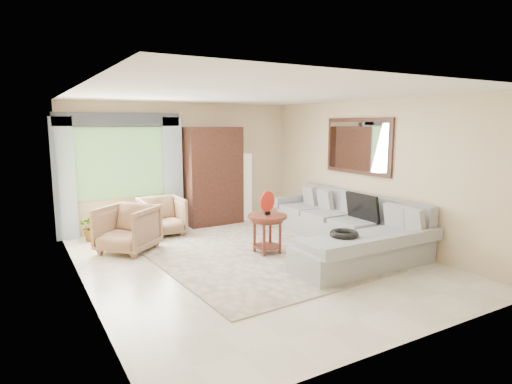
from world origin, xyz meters
TOP-DOWN VIEW (x-y plane):
  - ground at (0.00, 0.00)m, footprint 6.00×6.00m
  - area_rug at (0.12, 0.34)m, footprint 3.23×4.17m
  - sectional_sofa at (1.78, -0.18)m, footprint 2.30×3.46m
  - tv_screen at (2.05, -0.26)m, footprint 0.14×0.74m
  - garden_hose at (1.00, -0.98)m, footprint 0.43×0.43m
  - coffee_table at (0.40, 0.23)m, footprint 0.67×0.67m
  - red_disc at (0.40, 0.23)m, footprint 0.33×0.12m
  - armchair_left at (-1.60, 1.53)m, footprint 1.22×1.22m
  - armchair_right at (-0.76, 2.30)m, footprint 0.81×0.83m
  - potted_plant at (-1.99, 2.61)m, footprint 0.48×0.42m
  - armoire at (0.55, 2.72)m, footprint 1.20×0.55m
  - floor_lamp at (1.35, 2.78)m, footprint 0.24×0.24m
  - window at (-1.35, 2.97)m, footprint 1.80×0.04m
  - curtain_left at (-2.40, 2.88)m, footprint 0.40×0.08m
  - curtain_right at (-0.30, 2.88)m, footprint 0.40×0.08m
  - valance at (-1.35, 2.90)m, footprint 2.40×0.12m
  - wall_mirror at (2.46, 0.35)m, footprint 0.05×1.70m

SIDE VIEW (x-z plane):
  - ground at x=0.00m, z-range 0.00..0.00m
  - area_rug at x=0.12m, z-range 0.00..0.02m
  - potted_plant at x=-1.99m, z-range 0.00..0.53m
  - sectional_sofa at x=1.78m, z-range -0.17..0.73m
  - coffee_table at x=0.40m, z-range 0.02..0.68m
  - armchair_right at x=-0.76m, z-range 0.00..0.75m
  - armchair_left at x=-1.60m, z-range 0.00..0.80m
  - garden_hose at x=1.00m, z-range 0.50..0.59m
  - tv_screen at x=2.05m, z-range 0.48..0.96m
  - floor_lamp at x=1.35m, z-range 0.00..1.50m
  - red_disc at x=0.40m, z-range 0.73..1.07m
  - armoire at x=0.55m, z-range 0.00..2.10m
  - curtain_left at x=-2.40m, z-range 0.00..2.30m
  - curtain_right at x=-0.30m, z-range 0.00..2.30m
  - window at x=-1.35m, z-range 0.70..2.10m
  - wall_mirror at x=2.46m, z-range 1.22..2.27m
  - valance at x=-1.35m, z-range 2.12..2.38m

